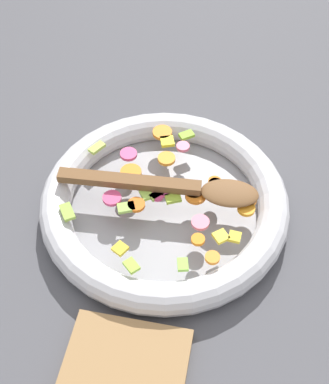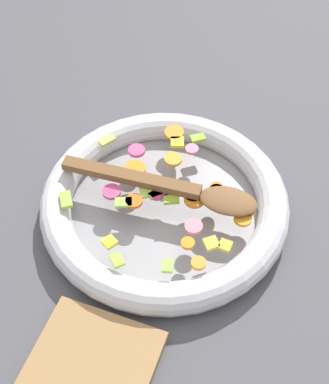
# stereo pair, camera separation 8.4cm
# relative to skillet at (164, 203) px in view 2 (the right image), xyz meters

# --- Properties ---
(ground_plane) EXTENTS (4.00, 4.00, 0.00)m
(ground_plane) POSITION_rel_skillet_xyz_m (0.00, 0.00, -0.02)
(ground_plane) COLOR #4C4C51
(skillet) EXTENTS (0.40, 0.40, 0.05)m
(skillet) POSITION_rel_skillet_xyz_m (0.00, 0.00, 0.00)
(skillet) COLOR gray
(skillet) RESTS_ON ground_plane
(chopped_vegetables) EXTENTS (0.31, 0.31, 0.01)m
(chopped_vegetables) POSITION_rel_skillet_xyz_m (0.00, -0.01, 0.03)
(chopped_vegetables) COLOR orange
(chopped_vegetables) RESTS_ON skillet
(wooden_spoon) EXTENTS (0.06, 0.32, 0.01)m
(wooden_spoon) POSITION_rel_skillet_xyz_m (0.00, -0.02, 0.04)
(wooden_spoon) COLOR brown
(wooden_spoon) RESTS_ON chopped_vegetables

